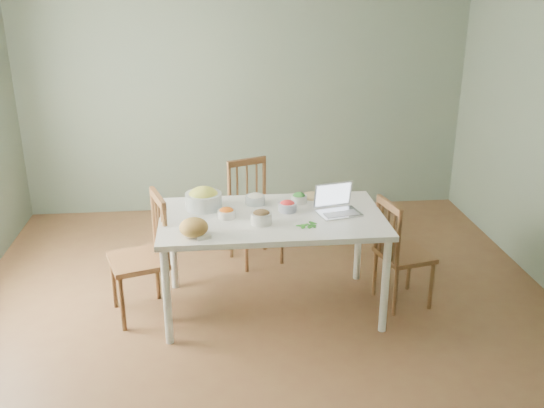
{
  "coord_description": "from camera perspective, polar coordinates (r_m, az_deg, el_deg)",
  "views": [
    {
      "loc": [
        -0.39,
        -4.27,
        2.63
      ],
      "look_at": [
        0.06,
        0.15,
        0.93
      ],
      "focal_mm": 39.99,
      "sensor_mm": 36.0,
      "label": 1
    }
  ],
  "objects": [
    {
      "name": "bowl_squash",
      "position": [
        4.95,
        -6.46,
        0.55
      ],
      "size": [
        0.35,
        0.35,
        0.17
      ],
      "primitive_type": null,
      "rotation": [
        0.0,
        0.0,
        -0.22
      ],
      "color": "gold",
      "rests_on": "dining_table"
    },
    {
      "name": "dining_table",
      "position": [
        4.96,
        0.0,
        -5.56
      ],
      "size": [
        1.77,
        0.99,
        0.83
      ],
      "primitive_type": null,
      "color": "white",
      "rests_on": "floor"
    },
    {
      "name": "flatbread",
      "position": [
        5.2,
        3.9,
        0.75
      ],
      "size": [
        0.2,
        0.2,
        0.02
      ],
      "primitive_type": "cylinder",
      "rotation": [
        0.0,
        0.0,
        0.02
      ],
      "color": "#C5B688",
      "rests_on": "dining_table"
    },
    {
      "name": "bread_boule",
      "position": [
        4.44,
        -7.38,
        -2.19
      ],
      "size": [
        0.26,
        0.26,
        0.14
      ],
      "primitive_type": "ellipsoid",
      "rotation": [
        0.0,
        0.0,
        -0.25
      ],
      "color": "#A37E44",
      "rests_on": "dining_table"
    },
    {
      "name": "bowl_mushroom",
      "position": [
        4.63,
        -1.01,
        -1.22
      ],
      "size": [
        0.18,
        0.18,
        0.11
      ],
      "primitive_type": null,
      "rotation": [
        0.0,
        0.0,
        -0.08
      ],
      "color": "black",
      "rests_on": "dining_table"
    },
    {
      "name": "chair_right",
      "position": [
        5.14,
        12.39,
        -4.44
      ],
      "size": [
        0.47,
        0.49,
        0.93
      ],
      "primitive_type": null,
      "rotation": [
        0.0,
        0.0,
        1.79
      ],
      "color": "brown",
      "rests_on": "floor"
    },
    {
      "name": "butter_stick",
      "position": [
        4.39,
        -6.39,
        -3.17
      ],
      "size": [
        0.1,
        0.06,
        0.03
      ],
      "primitive_type": "cube",
      "rotation": [
        0.0,
        0.0,
        0.36
      ],
      "color": "silver",
      "rests_on": "dining_table"
    },
    {
      "name": "wall_front",
      "position": [
        2.21,
        5.51,
        -14.42
      ],
      "size": [
        5.0,
        0.0,
        2.7
      ],
      "primitive_type": "cube",
      "color": "slate",
      "rests_on": "ground"
    },
    {
      "name": "bowl_onion",
      "position": [
        5.03,
        -1.6,
        0.5
      ],
      "size": [
        0.18,
        0.18,
        0.09
      ],
      "primitive_type": null,
      "rotation": [
        0.0,
        0.0,
        0.13
      ],
      "color": "white",
      "rests_on": "dining_table"
    },
    {
      "name": "wall_back",
      "position": [
        6.9,
        -2.5,
        10.26
      ],
      "size": [
        5.0,
        0.0,
        2.7
      ],
      "primitive_type": "cube",
      "color": "slate",
      "rests_on": "ground"
    },
    {
      "name": "basil_bunch",
      "position": [
        4.61,
        3.23,
        -1.92
      ],
      "size": [
        0.18,
        0.18,
        0.02
      ],
      "primitive_type": null,
      "color": "#176F14",
      "rests_on": "dining_table"
    },
    {
      "name": "chair_left",
      "position": [
        4.95,
        -12.53,
        -4.96
      ],
      "size": [
        0.54,
        0.56,
        1.02
      ],
      "primitive_type": null,
      "rotation": [
        0.0,
        0.0,
        -1.26
      ],
      "color": "brown",
      "rests_on": "floor"
    },
    {
      "name": "bowl_carrot",
      "position": [
        4.76,
        -4.3,
        -0.83
      ],
      "size": [
        0.17,
        0.17,
        0.08
      ],
      "primitive_type": null,
      "rotation": [
        0.0,
        0.0,
        -0.22
      ],
      "color": "#D55E23",
      "rests_on": "dining_table"
    },
    {
      "name": "floor",
      "position": [
        5.03,
        -0.52,
        -10.58
      ],
      "size": [
        5.0,
        5.0,
        0.0
      ],
      "primitive_type": "cube",
      "color": "brown",
      "rests_on": "ground"
    },
    {
      "name": "chair_far",
      "position": [
        5.75,
        -1.53,
        -0.89
      ],
      "size": [
        0.56,
        0.55,
        0.98
      ],
      "primitive_type": null,
      "rotation": [
        0.0,
        0.0,
        0.38
      ],
      "color": "brown",
      "rests_on": "floor"
    },
    {
      "name": "bowl_broccoli",
      "position": [
        5.06,
        2.56,
        0.6
      ],
      "size": [
        0.17,
        0.17,
        0.08
      ],
      "primitive_type": null,
      "rotation": [
        0.0,
        0.0,
        0.29
      ],
      "color": "#0B4A0C",
      "rests_on": "dining_table"
    },
    {
      "name": "laptop",
      "position": [
        4.81,
        6.39,
        0.31
      ],
      "size": [
        0.38,
        0.33,
        0.23
      ],
      "primitive_type": null,
      "rotation": [
        0.0,
        0.0,
        0.23
      ],
      "color": "silver",
      "rests_on": "dining_table"
    },
    {
      "name": "bowl_redpep",
      "position": [
        4.87,
        1.46,
        -0.18
      ],
      "size": [
        0.18,
        0.18,
        0.09
      ],
      "primitive_type": null,
      "rotation": [
        0.0,
        0.0,
        -0.23
      ],
      "color": "red",
      "rests_on": "dining_table"
    }
  ]
}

